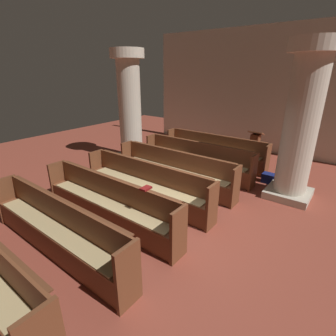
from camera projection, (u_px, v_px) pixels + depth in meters
name	position (u px, v px, depth m)	size (l,w,h in m)	color
ground_plane	(174.00, 217.00, 5.61)	(19.20, 19.20, 0.00)	brown
back_wall	(272.00, 92.00, 9.31)	(10.00, 0.16, 4.50)	beige
pew_row_0	(214.00, 149.00, 8.60)	(3.61, 0.46, 0.98)	brown
pew_row_1	(196.00, 158.00, 7.75)	(3.61, 0.46, 0.98)	brown
pew_row_2	(174.00, 169.00, 6.90)	(3.61, 0.47, 0.98)	brown
pew_row_3	(146.00, 183.00, 6.05)	(3.61, 0.46, 0.98)	brown
pew_row_4	(108.00, 201.00, 5.19)	(3.61, 0.46, 0.98)	brown
pew_row_5	(56.00, 227.00, 4.34)	(3.61, 0.47, 0.98)	brown
pillar_aisle_side	(301.00, 122.00, 5.83)	(1.10, 1.10, 3.66)	#B6AD9A
pillar_far_side	(130.00, 105.00, 8.64)	(1.10, 1.10, 3.66)	#B6AD9A
lectern	(254.00, 149.00, 8.89)	(0.48, 0.45, 1.08)	brown
hymn_book	(146.00, 188.00, 4.66)	(0.14, 0.20, 0.04)	maroon
kneeler_box_navy	(269.00, 178.00, 7.26)	(0.37, 0.27, 0.27)	navy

